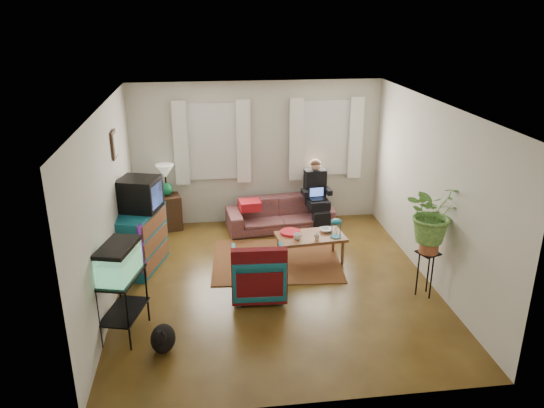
{
  "coord_description": "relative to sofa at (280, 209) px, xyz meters",
  "views": [
    {
      "loc": [
        -0.93,
        -6.77,
        3.82
      ],
      "look_at": [
        0.0,
        0.4,
        1.1
      ],
      "focal_mm": 35.0,
      "sensor_mm": 36.0,
      "label": 1
    }
  ],
  "objects": [
    {
      "name": "serape_throw",
      "position": [
        -0.65,
        -2.6,
        0.16
      ],
      "size": [
        0.75,
        0.21,
        0.61
      ],
      "primitive_type": "cube",
      "rotation": [
        0.0,
        0.0,
        -0.05
      ],
      "color": "#9E0A0A",
      "rests_on": "armchair"
    },
    {
      "name": "bowl",
      "position": [
        0.57,
        -1.24,
        0.09
      ],
      "size": [
        0.23,
        0.23,
        0.05
      ],
      "primitive_type": "imported",
      "rotation": [
        0.0,
        0.0,
        0.09
      ],
      "color": "white",
      "rests_on": "coffee_table"
    },
    {
      "name": "aquarium_stand",
      "position": [
        -2.35,
        -3.05,
        0.03
      ],
      "size": [
        0.57,
        0.79,
        0.8
      ],
      "primitive_type": "cube",
      "rotation": [
        0.0,
        0.0,
        -0.26
      ],
      "color": "black",
      "rests_on": "floor"
    },
    {
      "name": "picture_frame",
      "position": [
        -2.57,
        -1.2,
        1.58
      ],
      "size": [
        0.04,
        0.32,
        0.4
      ],
      "primitive_type": "cube",
      "color": "#3D2616",
      "rests_on": "wall_left"
    },
    {
      "name": "curtains_left",
      "position": [
        -1.15,
        0.35,
        1.18
      ],
      "size": [
        1.36,
        0.06,
        1.5
      ],
      "primitive_type": "cube",
      "color": "white",
      "rests_on": "wall_back"
    },
    {
      "name": "wall_right",
      "position": [
        1.9,
        -2.05,
        0.93
      ],
      "size": [
        0.01,
        5.0,
        2.6
      ],
      "primitive_type": "cube",
      "color": "silver",
      "rests_on": "floor"
    },
    {
      "name": "black_cat",
      "position": [
        -1.88,
        -3.44,
        -0.18
      ],
      "size": [
        0.34,
        0.48,
        0.38
      ],
      "primitive_type": "ellipsoid",
      "rotation": [
        0.0,
        0.0,
        -0.12
      ],
      "color": "black",
      "rests_on": "floor"
    },
    {
      "name": "sofa",
      "position": [
        0.0,
        0.0,
        0.0
      ],
      "size": [
        1.95,
        0.91,
        0.74
      ],
      "primitive_type": "imported",
      "rotation": [
        0.0,
        0.0,
        0.09
      ],
      "color": "brown",
      "rests_on": "floor"
    },
    {
      "name": "seated_person",
      "position": [
        0.68,
        0.06,
        0.19
      ],
      "size": [
        0.52,
        0.62,
        1.12
      ],
      "primitive_type": null,
      "rotation": [
        0.0,
        0.0,
        0.09
      ],
      "color": "black",
      "rests_on": "sofa"
    },
    {
      "name": "wall_back",
      "position": [
        -0.35,
        0.45,
        0.93
      ],
      "size": [
        4.5,
        0.01,
        2.6
      ],
      "primitive_type": "cube",
      "color": "silver",
      "rests_on": "floor"
    },
    {
      "name": "wall_front",
      "position": [
        -0.35,
        -4.55,
        0.93
      ],
      "size": [
        4.5,
        0.01,
        2.6
      ],
      "primitive_type": "cube",
      "color": "silver",
      "rests_on": "floor"
    },
    {
      "name": "floor",
      "position": [
        -0.35,
        -2.05,
        -0.37
      ],
      "size": [
        4.5,
        5.0,
        0.01
      ],
      "primitive_type": "cube",
      "color": "#4F2B14",
      "rests_on": "ground"
    },
    {
      "name": "aquarium",
      "position": [
        -2.35,
        -3.05,
        0.64
      ],
      "size": [
        0.51,
        0.72,
        0.42
      ],
      "primitive_type": "cube",
      "rotation": [
        0.0,
        0.0,
        -0.26
      ],
      "color": "#7FD899",
      "rests_on": "aquarium_stand"
    },
    {
      "name": "armchair",
      "position": [
        -0.63,
        -2.32,
        0.0
      ],
      "size": [
        0.75,
        0.71,
        0.74
      ],
      "primitive_type": "imported",
      "rotation": [
        0.0,
        0.0,
        3.09
      ],
      "color": "#104C60",
      "rests_on": "floor"
    },
    {
      "name": "side_table",
      "position": [
        -2.0,
        0.26,
        -0.05
      ],
      "size": [
        0.52,
        0.52,
        0.63
      ],
      "primitive_type": "cube",
      "rotation": [
        0.0,
        0.0,
        0.24
      ],
      "color": "#3A2515",
      "rests_on": "floor"
    },
    {
      "name": "cup_a",
      "position": [
        0.06,
        -1.49,
        0.12
      ],
      "size": [
        0.13,
        0.13,
        0.09
      ],
      "primitive_type": "imported",
      "rotation": [
        0.0,
        0.0,
        0.09
      ],
      "color": "white",
      "rests_on": "coffee_table"
    },
    {
      "name": "ceiling",
      "position": [
        -0.35,
        -2.05,
        2.23
      ],
      "size": [
        4.5,
        5.0,
        0.01
      ],
      "primitive_type": "cube",
      "color": "white",
      "rests_on": "wall_back"
    },
    {
      "name": "curtains_right",
      "position": [
        0.9,
        0.35,
        1.18
      ],
      "size": [
        1.36,
        0.06,
        1.5
      ],
      "primitive_type": "cube",
      "color": "white",
      "rests_on": "wall_back"
    },
    {
      "name": "potted_plant",
      "position": [
        1.67,
        -2.62,
        0.75
      ],
      "size": [
        0.93,
        0.87,
        0.84
      ],
      "primitive_type": "imported",
      "rotation": [
        0.0,
        0.0,
        0.35
      ],
      "color": "#599947",
      "rests_on": "plant_stand"
    },
    {
      "name": "window_left",
      "position": [
        -1.15,
        0.43,
        1.18
      ],
      "size": [
        1.08,
        0.04,
        1.38
      ],
      "primitive_type": "cube",
      "color": "white",
      "rests_on": "wall_back"
    },
    {
      "name": "birdcage",
      "position": [
        0.67,
        -1.48,
        0.22
      ],
      "size": [
        0.19,
        0.19,
        0.31
      ],
      "primitive_type": null,
      "rotation": [
        0.0,
        0.0,
        0.09
      ],
      "color": "#115B6B",
      "rests_on": "coffee_table"
    },
    {
      "name": "plant_stand",
      "position": [
        1.67,
        -2.62,
        -0.04
      ],
      "size": [
        0.36,
        0.36,
        0.66
      ],
      "primitive_type": "cube",
      "rotation": [
        0.0,
        0.0,
        0.35
      ],
      "color": "black",
      "rests_on": "floor"
    },
    {
      "name": "window_right",
      "position": [
        0.9,
        0.43,
        1.18
      ],
      "size": [
        1.08,
        0.04,
        1.38
      ],
      "primitive_type": "cube",
      "color": "white",
      "rests_on": "wall_back"
    },
    {
      "name": "crt_tv",
      "position": [
        -2.29,
        -1.16,
        0.8
      ],
      "size": [
        0.69,
        0.66,
        0.49
      ],
      "primitive_type": "cube",
      "rotation": [
        0.0,
        0.0,
        -0.3
      ],
      "color": "black",
      "rests_on": "dresser"
    },
    {
      "name": "area_rug",
      "position": [
        -0.24,
        -1.31,
        -0.36
      ],
      "size": [
        2.12,
        1.75,
        0.01
      ],
      "primitive_type": "cube",
      "rotation": [
        0.0,
        0.0,
        -0.08
      ],
      "color": "brown",
      "rests_on": "floor"
    },
    {
      "name": "coffee_table",
      "position": [
        0.29,
        -1.37,
        -0.15
      ],
      "size": [
        1.11,
        0.67,
        0.44
      ],
      "primitive_type": "cube",
      "rotation": [
        0.0,
        0.0,
        0.09
      ],
      "color": "brown",
      "rests_on": "floor"
    },
    {
      "name": "table_lamp",
      "position": [
        -2.0,
        0.26,
        0.54
      ],
      "size": [
        0.39,
        0.39,
        0.58
      ],
      "primitive_type": null,
      "rotation": [
        0.0,
        0.0,
        0.24
      ],
      "color": "white",
      "rests_on": "side_table"
    },
    {
      "name": "cup_b",
      "position": [
        0.36,
        -1.54,
        0.11
      ],
      "size": [
        0.1,
        0.1,
        0.09
      ],
      "primitive_type": "imported",
      "rotation": [
        0.0,
        0.0,
        0.09
      ],
      "color": "beige",
      "rests_on": "coffee_table"
    },
    {
      "name": "wall_left",
      "position": [
        -2.6,
        -2.05,
        0.93
      ],
      "size": [
        0.01,
        5.0,
        2.6
      ],
      "primitive_type": "cube",
      "color": "silver",
      "rests_on": "floor"
    },
    {
      "name": "snack_tray",
      "position": [
        -0.01,
        -1.25,
        0.09
      ],
      "size": [
        0.36,
        0.36,
        0.04
      ],
      "primitive_type": "cylinder",
      "rotation": [
        0.0,
        0.0,
        0.09
      ],
      "color": "#B21414",
      "rests_on": "coffee_table"
    },
    {
      "name": "dresser",
      "position": [
        -2.34,
        -1.25,
        0.09
      ],
      "size": [
        0.8,
        1.13,
        0.92
      ],
      "primitive_type": "cube",
      "rotation": [
        0.0,
        0.0,
        -0.3
      ],
      "color": "#126571",
      "rests_on": "floor"
    }
  ]
}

